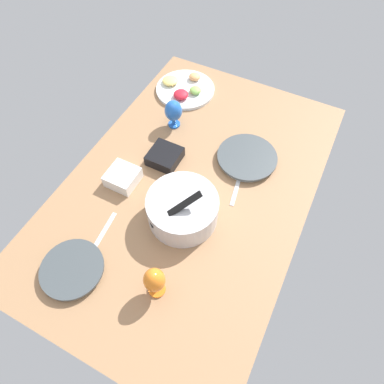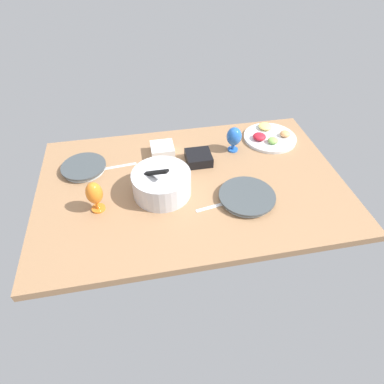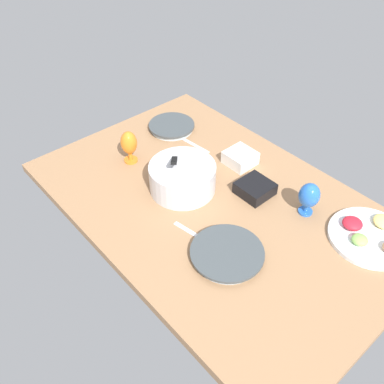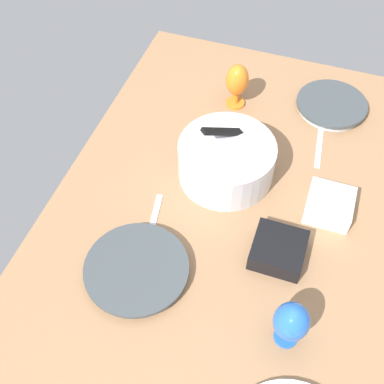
{
  "view_description": "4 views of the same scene",
  "coord_description": "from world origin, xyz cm",
  "views": [
    {
      "loc": [
        75.72,
        39.59,
        123.8
      ],
      "look_at": [
        5.69,
        4.07,
        4.32
      ],
      "focal_mm": 31.19,
      "sensor_mm": 36.0,
      "label": 1
    },
    {
      "loc": [
        23.74,
        126.41,
        113.29
      ],
      "look_at": [
        1.97,
        11.93,
        4.32
      ],
      "focal_mm": 30.29,
      "sensor_mm": 36.0,
      "label": 2
    },
    {
      "loc": [
        -92.76,
        94.7,
        124.63
      ],
      "look_at": [
        7.83,
        6.66,
        4.32
      ],
      "focal_mm": 39.3,
      "sensor_mm": 36.0,
      "label": 3
    },
    {
      "loc": [
        -80.73,
        -17.07,
        118.58
      ],
      "look_at": [
        2.81,
        11.45,
        4.32
      ],
      "focal_mm": 46.25,
      "sensor_mm": 36.0,
      "label": 4
    }
  ],
  "objects": [
    {
      "name": "mixing_bowl",
      "position": [
        16.07,
        5.02,
        6.82
      ],
      "size": [
        29.28,
        29.28,
        19.74
      ],
      "color": "silver",
      "rests_on": "ground_plane"
    },
    {
      "name": "dinner_plate_left",
      "position": [
        -24.77,
        17.64,
        1.57
      ],
      "size": [
        28.2,
        28.2,
        3.01
      ],
      "color": "silver",
      "rests_on": "ground_plane"
    },
    {
      "name": "fruit_platter",
      "position": [
        -55.13,
        -31.37,
        1.61
      ],
      "size": [
        32.22,
        32.22,
        5.42
      ],
      "color": "silver",
      "rests_on": "ground_plane"
    },
    {
      "name": "square_bowl_black",
      "position": [
        -7.27,
        -16.8,
        3.05
      ],
      "size": [
        14.08,
        14.08,
        5.47
      ],
      "color": "black",
      "rests_on": "ground_plane"
    },
    {
      "name": "ground_plane",
      "position": [
        0.0,
        0.0,
        -2.0
      ],
      "size": [
        160.0,
        104.0,
        4.0
      ],
      "primitive_type": "cube",
      "color": "#99704C"
    },
    {
      "name": "fork_by_right_plate",
      "position": [
        36.68,
        -20.78,
        0.3
      ],
      "size": [
        18.09,
        3.51,
        0.6
      ],
      "primitive_type": "cube",
      "rotation": [
        0.0,
        0.0,
        0.1
      ],
      "color": "silver",
      "rests_on": "ground_plane"
    },
    {
      "name": "fork_by_left_plate",
      "position": [
        -7.15,
        19.77,
        0.3
      ],
      "size": [
        18.04,
        4.82,
        0.6
      ],
      "primitive_type": "cube",
      "rotation": [
        0.0,
        0.0,
        0.17
      ],
      "color": "silver",
      "rests_on": "ground_plane"
    },
    {
      "name": "hurricane_glass_blue",
      "position": [
        -29.53,
        -23.99,
        9.16
      ],
      "size": [
        8.7,
        8.7,
        15.16
      ],
      "color": "blue",
      "rests_on": "ground_plane"
    },
    {
      "name": "square_bowl_white",
      "position": [
        11.93,
        -27.44,
        3.52
      ],
      "size": [
        13.01,
        13.01,
        6.32
      ],
      "color": "white",
      "rests_on": "ground_plane"
    },
    {
      "name": "dinner_plate_right",
      "position": [
        56.22,
        -21.33,
        1.64
      ],
      "size": [
        24.22,
        24.22,
        3.16
      ],
      "color": "silver",
      "rests_on": "ground_plane"
    },
    {
      "name": "hurricane_glass_orange",
      "position": [
        47.89,
        10.85,
        9.99
      ],
      "size": [
        7.83,
        7.83,
        16.54
      ],
      "color": "orange",
      "rests_on": "ground_plane"
    }
  ]
}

